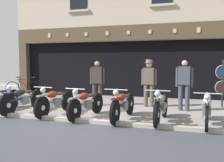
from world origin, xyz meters
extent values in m
cube|color=gray|center=(0.00, 5.00, -0.04)|extent=(22.79, 10.00, 0.08)
cube|color=#AEA495|center=(0.00, 0.08, 0.01)|extent=(22.79, 0.16, 0.18)
cube|color=black|center=(0.00, 7.30, 1.30)|extent=(9.93, 4.00, 2.60)
cube|color=#4C3D2D|center=(-5.18, 5.18, 1.30)|extent=(0.44, 0.36, 2.60)
cube|color=black|center=(0.00, 5.55, 1.43)|extent=(9.50, 0.03, 2.18)
cube|color=#4D3E2A|center=(0.00, 5.12, 2.95)|extent=(10.79, 0.24, 0.70)
cube|color=#C6B789|center=(-3.54, 4.99, 2.95)|extent=(0.14, 0.03, 0.20)
cube|color=#C6B789|center=(-2.54, 4.99, 2.95)|extent=(0.14, 0.03, 0.16)
cube|color=#C6B789|center=(-1.54, 4.99, 2.95)|extent=(0.14, 0.03, 0.16)
cube|color=#C6B789|center=(-0.48, 4.99, 2.95)|extent=(0.14, 0.03, 0.18)
cube|color=#C6B789|center=(0.53, 4.99, 2.95)|extent=(0.14, 0.03, 0.16)
cube|color=#C6B789|center=(1.50, 4.99, 2.95)|extent=(0.14, 0.03, 0.16)
cube|color=#C6B789|center=(2.55, 4.99, 2.95)|extent=(0.14, 0.03, 0.18)
cube|color=#C6B789|center=(3.52, 4.99, 2.95)|extent=(0.14, 0.03, 0.22)
cube|color=#B9AA91|center=(-1.93, 4.95, 4.06)|extent=(1.10, 0.12, 0.10)
cube|color=#B9AA91|center=(2.00, 4.95, 4.06)|extent=(1.10, 0.12, 0.10)
cylinder|color=black|center=(-2.85, 1.40, 0.32)|extent=(0.19, 0.64, 0.64)
cylinder|color=silver|center=(-2.85, 1.40, 0.32)|extent=(0.13, 0.16, 0.14)
ellipsoid|color=#38281E|center=(-2.92, 0.98, 0.62)|extent=(0.25, 0.33, 0.10)
cylinder|color=black|center=(-1.96, 0.07, 0.34)|extent=(0.11, 0.68, 0.68)
cylinder|color=silver|center=(-1.96, 0.07, 0.34)|extent=(0.11, 0.16, 0.15)
cylinder|color=black|center=(-1.88, 1.45, 0.34)|extent=(0.12, 0.68, 0.68)
cylinder|color=silver|center=(-1.88, 1.45, 0.34)|extent=(0.12, 0.16, 0.15)
cube|color=#252946|center=(-1.92, 0.76, 0.46)|extent=(0.15, 1.28, 0.07)
cube|color=slate|center=(-1.92, 0.76, 0.39)|extent=(0.22, 0.33, 0.26)
ellipsoid|color=black|center=(-1.93, 0.59, 0.66)|extent=(0.25, 0.47, 0.20)
ellipsoid|color=#38281E|center=(-1.90, 1.01, 0.64)|extent=(0.22, 0.31, 0.10)
cube|color=#252946|center=(-1.96, 0.07, 0.70)|extent=(0.12, 0.37, 0.04)
sphere|color=silver|center=(-1.96, 0.13, 0.84)|extent=(0.15, 0.15, 0.15)
cylinder|color=silver|center=(-1.96, 0.13, 0.92)|extent=(0.62, 0.06, 0.02)
cylinder|color=silver|center=(-1.96, 0.11, 0.63)|extent=(0.05, 0.28, 0.60)
cylinder|color=black|center=(-0.79, 0.07, 0.33)|extent=(0.12, 0.66, 0.65)
cylinder|color=silver|center=(-0.79, 0.07, 0.33)|extent=(0.11, 0.15, 0.14)
cylinder|color=black|center=(-0.69, 1.41, 0.33)|extent=(0.13, 0.66, 0.65)
cylinder|color=silver|center=(-0.69, 1.41, 0.33)|extent=(0.12, 0.15, 0.14)
cube|color=gray|center=(-0.74, 0.74, 0.45)|extent=(0.16, 1.23, 0.07)
cube|color=slate|center=(-0.74, 0.74, 0.38)|extent=(0.22, 0.33, 0.26)
ellipsoid|color=maroon|center=(-0.75, 0.58, 0.65)|extent=(0.25, 0.48, 0.20)
ellipsoid|color=#38281E|center=(-0.72, 0.98, 0.63)|extent=(0.22, 0.31, 0.10)
cube|color=gray|center=(-0.79, 0.07, 0.67)|extent=(0.13, 0.37, 0.04)
sphere|color=silver|center=(-0.79, 0.13, 0.83)|extent=(0.15, 0.15, 0.15)
cylinder|color=silver|center=(-0.79, 0.13, 0.91)|extent=(0.62, 0.07, 0.02)
cylinder|color=silver|center=(-0.79, 0.11, 0.62)|extent=(0.05, 0.25, 0.62)
cylinder|color=black|center=(0.23, 0.03, 0.32)|extent=(0.15, 0.64, 0.64)
cylinder|color=silver|center=(0.23, 0.03, 0.32)|extent=(0.12, 0.15, 0.14)
cylinder|color=black|center=(0.40, 1.33, 0.32)|extent=(0.16, 0.64, 0.64)
cylinder|color=silver|center=(0.40, 1.33, 0.32)|extent=(0.13, 0.15, 0.14)
cube|color=gray|center=(0.32, 0.68, 0.44)|extent=(0.23, 1.21, 0.07)
cube|color=slate|center=(0.32, 0.68, 0.37)|extent=(0.24, 0.34, 0.26)
ellipsoid|color=maroon|center=(0.30, 0.53, 0.64)|extent=(0.28, 0.48, 0.20)
ellipsoid|color=#38281E|center=(0.35, 0.92, 0.62)|extent=(0.24, 0.32, 0.10)
cube|color=gray|center=(0.23, 0.03, 0.66)|extent=(0.15, 0.37, 0.04)
sphere|color=silver|center=(0.24, 0.09, 0.82)|extent=(0.15, 0.15, 0.15)
cylinder|color=silver|center=(0.24, 0.09, 0.90)|extent=(0.62, 0.10, 0.02)
cylinder|color=silver|center=(0.24, 0.07, 0.61)|extent=(0.07, 0.28, 0.61)
cylinder|color=black|center=(1.37, 0.05, 0.33)|extent=(0.10, 0.67, 0.67)
cylinder|color=silver|center=(1.37, 0.05, 0.33)|extent=(0.11, 0.15, 0.15)
cylinder|color=black|center=(1.44, 1.45, 0.33)|extent=(0.11, 0.67, 0.67)
cylinder|color=silver|center=(1.44, 1.45, 0.33)|extent=(0.12, 0.15, 0.15)
cube|color=#57131F|center=(1.41, 0.75, 0.45)|extent=(0.13, 1.29, 0.07)
cube|color=slate|center=(1.41, 0.75, 0.38)|extent=(0.21, 0.33, 0.26)
ellipsoid|color=maroon|center=(1.40, 0.58, 0.65)|extent=(0.24, 0.47, 0.20)
ellipsoid|color=#38281E|center=(1.42, 1.00, 0.63)|extent=(0.21, 0.31, 0.10)
cube|color=#57131F|center=(1.37, 0.05, 0.69)|extent=(0.12, 0.36, 0.04)
sphere|color=silver|center=(1.37, 0.11, 0.83)|extent=(0.15, 0.15, 0.15)
cylinder|color=silver|center=(1.37, 0.11, 0.91)|extent=(0.62, 0.05, 0.02)
cylinder|color=silver|center=(1.37, 0.09, 0.62)|extent=(0.05, 0.27, 0.61)
cylinder|color=black|center=(2.42, 0.11, 0.34)|extent=(0.11, 0.68, 0.68)
cylinder|color=silver|center=(2.42, 0.11, 0.34)|extent=(0.11, 0.15, 0.15)
cylinder|color=black|center=(2.49, 1.44, 0.34)|extent=(0.12, 0.68, 0.68)
cylinder|color=silver|center=(2.49, 1.44, 0.34)|extent=(0.12, 0.16, 0.15)
cube|color=#163126|center=(2.46, 0.78, 0.46)|extent=(0.14, 1.22, 0.07)
cube|color=slate|center=(2.46, 0.78, 0.39)|extent=(0.22, 0.33, 0.26)
ellipsoid|color=#A59C8A|center=(2.45, 0.62, 0.66)|extent=(0.24, 0.47, 0.20)
ellipsoid|color=#38281E|center=(2.47, 1.01, 0.64)|extent=(0.22, 0.31, 0.10)
cube|color=#163126|center=(2.42, 0.11, 0.70)|extent=(0.12, 0.36, 0.04)
sphere|color=silver|center=(2.43, 0.17, 0.84)|extent=(0.15, 0.15, 0.15)
cylinder|color=silver|center=(2.43, 0.17, 0.92)|extent=(0.62, 0.06, 0.02)
cylinder|color=silver|center=(2.42, 0.15, 0.63)|extent=(0.05, 0.26, 0.61)
cylinder|color=black|center=(3.57, 0.12, 0.31)|extent=(0.11, 0.63, 0.63)
cylinder|color=silver|center=(3.57, 0.12, 0.31)|extent=(0.11, 0.14, 0.14)
cylinder|color=black|center=(3.66, 1.51, 0.31)|extent=(0.12, 0.63, 0.63)
cylinder|color=silver|center=(3.66, 1.51, 0.31)|extent=(0.12, 0.14, 0.14)
cube|color=black|center=(3.61, 0.81, 0.43)|extent=(0.15, 1.28, 0.07)
cube|color=slate|center=(3.61, 0.81, 0.36)|extent=(0.22, 0.33, 0.26)
ellipsoid|color=tan|center=(3.60, 0.65, 0.63)|extent=(0.25, 0.47, 0.20)
ellipsoid|color=#38281E|center=(3.63, 1.06, 0.61)|extent=(0.22, 0.31, 0.10)
cube|color=black|center=(3.57, 0.12, 0.65)|extent=(0.12, 0.37, 0.04)
sphere|color=silver|center=(3.57, 0.18, 0.81)|extent=(0.15, 0.15, 0.15)
cylinder|color=silver|center=(3.57, 0.18, 0.89)|extent=(0.62, 0.06, 0.02)
cylinder|color=silver|center=(3.57, 0.16, 0.60)|extent=(0.05, 0.26, 0.61)
cylinder|color=#38332D|center=(0.02, 2.65, 0.42)|extent=(0.15, 0.15, 0.85)
cylinder|color=#38332D|center=(-0.20, 2.62, 0.42)|extent=(0.15, 0.15, 0.85)
cube|color=#38332D|center=(-0.09, 2.64, 1.14)|extent=(0.40, 0.26, 0.61)
cube|color=white|center=(-0.11, 2.75, 1.21)|extent=(0.14, 0.04, 0.34)
cube|color=navy|center=(-0.11, 2.76, 1.20)|extent=(0.05, 0.02, 0.32)
cylinder|color=#38332D|center=(0.14, 2.66, 1.10)|extent=(0.09, 0.09, 0.60)
cylinder|color=#38332D|center=(-0.33, 2.61, 1.10)|extent=(0.09, 0.09, 0.60)
sphere|color=#9E7A5B|center=(-0.09, 2.64, 1.55)|extent=(0.20, 0.20, 0.20)
cylinder|color=brown|center=(1.90, 2.94, 0.42)|extent=(0.15, 0.15, 0.83)
cylinder|color=brown|center=(1.68, 2.96, 0.42)|extent=(0.15, 0.15, 0.83)
cube|color=brown|center=(1.79, 2.95, 1.11)|extent=(0.40, 0.26, 0.60)
cube|color=white|center=(1.80, 3.06, 1.19)|extent=(0.14, 0.04, 0.34)
cube|color=brown|center=(1.81, 3.08, 1.17)|extent=(0.05, 0.02, 0.31)
cylinder|color=brown|center=(2.02, 2.92, 1.09)|extent=(0.09, 0.09, 0.58)
cylinder|color=brown|center=(1.56, 2.98, 1.09)|extent=(0.09, 0.09, 0.58)
sphere|color=tan|center=(1.79, 2.95, 1.53)|extent=(0.22, 0.22, 0.22)
cylinder|color=#7F705B|center=(1.79, 2.95, 1.59)|extent=(0.37, 0.37, 0.01)
cylinder|color=#7F705B|center=(1.79, 2.95, 1.65)|extent=(0.23, 0.23, 0.12)
cylinder|color=#3D424C|center=(3.13, 2.56, 0.45)|extent=(0.15, 0.15, 0.89)
cylinder|color=#3D424C|center=(2.91, 2.58, 0.45)|extent=(0.15, 0.15, 0.89)
cube|color=#3D424C|center=(3.02, 2.57, 1.17)|extent=(0.40, 0.26, 0.60)
cube|color=silver|center=(3.03, 2.69, 1.25)|extent=(0.14, 0.04, 0.34)
cube|color=brown|center=(3.03, 2.70, 1.24)|extent=(0.05, 0.02, 0.31)
cylinder|color=#3D424C|center=(3.25, 2.54, 1.11)|extent=(0.09, 0.09, 0.64)
cylinder|color=#3D424C|center=(2.79, 2.60, 1.11)|extent=(0.09, 0.09, 0.64)
sphere|color=tan|center=(3.02, 2.57, 1.58)|extent=(0.19, 0.19, 0.19)
cylinder|color=#232328|center=(4.34, 3.76, 0.85)|extent=(0.06, 0.06, 1.71)
cylinder|color=#192338|center=(4.34, 3.74, 1.26)|extent=(0.49, 0.03, 0.49)
torus|color=beige|center=(4.34, 3.75, 1.26)|extent=(0.51, 0.04, 0.51)
cylinder|color=black|center=(4.34, 3.74, 0.69)|extent=(0.49, 0.03, 0.49)
torus|color=beige|center=(4.34, 3.75, 0.69)|extent=(0.51, 0.04, 0.51)
cube|color=silver|center=(-1.66, 5.40, 1.66)|extent=(0.81, 0.02, 1.04)
cube|color=#232328|center=(-1.66, 5.39, 2.08)|extent=(0.81, 0.01, 0.20)
torus|color=black|center=(-4.00, 4.22, 0.33)|extent=(0.69, 0.23, 0.70)
torus|color=black|center=(-4.99, 3.94, 0.33)|extent=(0.69, 0.23, 0.70)
cylinder|color=black|center=(-4.39, 4.11, 0.51)|extent=(0.59, 0.19, 0.45)
cylinder|color=black|center=(-4.49, 4.08, 0.77)|extent=(0.55, 0.18, 0.03)
cylinder|color=black|center=(-4.67, 4.03, 0.63)|extent=(0.13, 0.06, 0.52)
ellipsoid|color=#332319|center=(-4.71, 4.02, 0.89)|extent=(0.26, 0.18, 0.06)
cylinder|color=silver|center=(-4.00, 4.22, 0.89)|extent=(0.16, 0.49, 0.02)
camera|label=1|loc=(3.12, -5.81, 1.61)|focal=38.95mm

